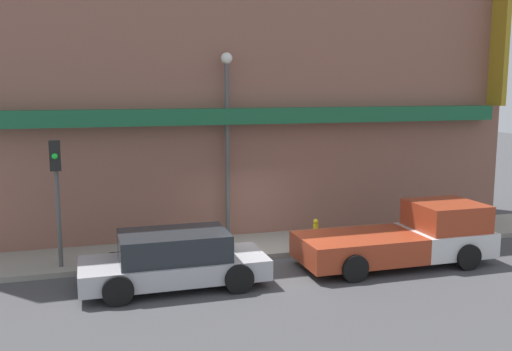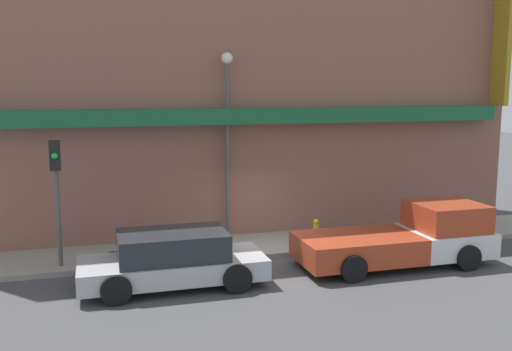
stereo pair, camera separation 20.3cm
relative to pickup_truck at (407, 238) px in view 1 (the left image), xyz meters
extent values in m
plane|color=#424244|center=(-3.74, 1.48, -0.76)|extent=(80.00, 80.00, 0.00)
cube|color=gray|center=(-3.74, 2.70, -0.68)|extent=(36.00, 2.46, 0.16)
cube|color=brown|center=(-3.74, 5.43, 5.19)|extent=(19.80, 3.00, 11.89)
cube|color=#195B38|center=(-3.74, 3.63, 3.35)|extent=(18.22, 0.60, 0.50)
cube|color=olive|center=(5.66, 3.53, 6.35)|extent=(0.20, 0.80, 5.50)
cube|color=silver|center=(1.26, 0.00, -0.17)|extent=(2.23, 2.04, 0.70)
cube|color=#9E381E|center=(1.26, 0.00, 0.56)|extent=(1.90, 1.88, 0.77)
cube|color=#9E381E|center=(-1.52, 0.00, -0.17)|extent=(3.35, 2.04, 0.70)
cylinder|color=black|center=(1.32, 1.02, -0.39)|extent=(0.73, 0.22, 0.73)
cylinder|color=black|center=(1.32, -1.02, -0.39)|extent=(0.73, 0.22, 0.73)
cylinder|color=black|center=(-2.14, 1.02, -0.39)|extent=(0.73, 0.22, 0.73)
cylinder|color=black|center=(-2.14, -1.02, -0.39)|extent=(0.73, 0.22, 0.73)
cube|color=#ADADB2|center=(-6.67, 0.00, -0.28)|extent=(4.67, 1.88, 0.52)
cube|color=#23282D|center=(-6.67, 0.00, 0.31)|extent=(2.71, 1.69, 0.68)
cylinder|color=black|center=(-5.22, 0.94, -0.39)|extent=(0.73, 0.22, 0.73)
cylinder|color=black|center=(-5.22, -0.94, -0.39)|extent=(0.73, 0.22, 0.73)
cylinder|color=black|center=(-8.12, 0.94, -0.39)|extent=(0.73, 0.22, 0.73)
cylinder|color=black|center=(-8.12, -0.94, -0.39)|extent=(0.73, 0.22, 0.73)
cylinder|color=yellow|center=(-1.83, 2.35, -0.31)|extent=(0.16, 0.16, 0.58)
sphere|color=yellow|center=(-1.83, 2.35, 0.06)|extent=(0.16, 0.16, 0.16)
cylinder|color=#4C4C4C|center=(-4.38, 3.58, 2.18)|extent=(0.14, 0.14, 5.56)
sphere|color=silver|center=(-4.38, 3.58, 5.14)|extent=(0.36, 0.36, 0.36)
cylinder|color=#4C4C4C|center=(-9.47, 2.02, 1.13)|extent=(0.12, 0.12, 3.47)
cube|color=black|center=(-9.47, 1.86, 2.47)|extent=(0.28, 0.20, 0.80)
sphere|color=green|center=(-9.47, 1.74, 2.47)|extent=(0.16, 0.16, 0.16)
camera|label=1|loc=(-8.69, -13.91, 4.25)|focal=40.00mm
camera|label=2|loc=(-8.49, -13.97, 4.25)|focal=40.00mm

